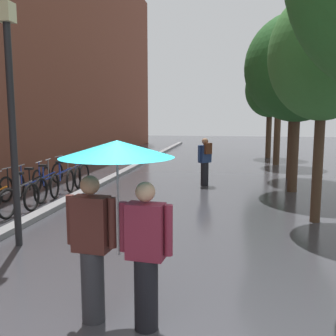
{
  "coord_description": "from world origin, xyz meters",
  "views": [
    {
      "loc": [
        1.15,
        -3.31,
        2.31
      ],
      "look_at": [
        -0.02,
        3.44,
        1.35
      ],
      "focal_mm": 40.04,
      "sensor_mm": 36.0,
      "label": 1
    }
  ],
  "objects_px": {
    "street_tree_1": "(324,56)",
    "street_tree_2": "(298,68)",
    "street_tree_4": "(279,75)",
    "parked_bicycle_6": "(54,180)",
    "couple_under_umbrella": "(117,200)",
    "street_lamp_post": "(11,108)",
    "parked_bicycle_7": "(62,177)",
    "street_tree_5": "(270,90)",
    "parked_bicycle_3": "(13,195)",
    "parked_bicycle_5": "(37,185)",
    "pedestrian_walking_midground": "(205,160)",
    "street_tree_3": "(293,76)",
    "parked_bicycle_4": "(23,189)",
    "parked_bicycle_8": "(70,173)"
  },
  "relations": [
    {
      "from": "street_tree_1",
      "to": "street_tree_2",
      "type": "bearing_deg",
      "value": 89.87
    },
    {
      "from": "street_tree_4",
      "to": "parked_bicycle_6",
      "type": "distance_m",
      "value": 11.41
    },
    {
      "from": "couple_under_umbrella",
      "to": "street_lamp_post",
      "type": "bearing_deg",
      "value": 139.65
    },
    {
      "from": "street_tree_2",
      "to": "parked_bicycle_7",
      "type": "bearing_deg",
      "value": -174.43
    },
    {
      "from": "street_tree_4",
      "to": "street_tree_5",
      "type": "bearing_deg",
      "value": 92.01
    },
    {
      "from": "parked_bicycle_3",
      "to": "parked_bicycle_5",
      "type": "bearing_deg",
      "value": 95.16
    },
    {
      "from": "parked_bicycle_3",
      "to": "parked_bicycle_7",
      "type": "height_order",
      "value": "same"
    },
    {
      "from": "street_tree_2",
      "to": "parked_bicycle_6",
      "type": "xyz_separation_m",
      "value": [
        -7.14,
        -1.38,
        -3.32
      ]
    },
    {
      "from": "parked_bicycle_5",
      "to": "parked_bicycle_7",
      "type": "bearing_deg",
      "value": 88.1
    },
    {
      "from": "street_tree_2",
      "to": "pedestrian_walking_midground",
      "type": "bearing_deg",
      "value": 168.6
    },
    {
      "from": "street_tree_2",
      "to": "street_tree_5",
      "type": "xyz_separation_m",
      "value": [
        0.11,
        9.54,
        0.01
      ]
    },
    {
      "from": "street_tree_4",
      "to": "parked_bicycle_7",
      "type": "distance_m",
      "value": 10.99
    },
    {
      "from": "street_tree_1",
      "to": "street_tree_3",
      "type": "relative_size",
      "value": 0.93
    },
    {
      "from": "parked_bicycle_6",
      "to": "parked_bicycle_7",
      "type": "relative_size",
      "value": 1.0
    },
    {
      "from": "parked_bicycle_7",
      "to": "street_lamp_post",
      "type": "bearing_deg",
      "value": -72.53
    },
    {
      "from": "street_tree_5",
      "to": "parked_bicycle_3",
      "type": "bearing_deg",
      "value": -118.9
    },
    {
      "from": "parked_bicycle_5",
      "to": "street_tree_4",
      "type": "bearing_deg",
      "value": 49.26
    },
    {
      "from": "parked_bicycle_3",
      "to": "pedestrian_walking_midground",
      "type": "distance_m",
      "value": 6.04
    },
    {
      "from": "street_tree_1",
      "to": "parked_bicycle_7",
      "type": "distance_m",
      "value": 8.29
    },
    {
      "from": "pedestrian_walking_midground",
      "to": "parked_bicycle_3",
      "type": "bearing_deg",
      "value": -136.98
    },
    {
      "from": "street_tree_2",
      "to": "parked_bicycle_7",
      "type": "relative_size",
      "value": 4.56
    },
    {
      "from": "street_tree_4",
      "to": "parked_bicycle_7",
      "type": "height_order",
      "value": "street_tree_4"
    },
    {
      "from": "parked_bicycle_4",
      "to": "street_tree_4",
      "type": "bearing_deg",
      "value": 51.01
    },
    {
      "from": "street_tree_3",
      "to": "parked_bicycle_8",
      "type": "relative_size",
      "value": 4.62
    },
    {
      "from": "street_tree_5",
      "to": "parked_bicycle_8",
      "type": "bearing_deg",
      "value": -128.05
    },
    {
      "from": "street_tree_2",
      "to": "parked_bicycle_4",
      "type": "xyz_separation_m",
      "value": [
        -7.29,
        -2.81,
        -3.32
      ]
    },
    {
      "from": "parked_bicycle_3",
      "to": "couple_under_umbrella",
      "type": "bearing_deg",
      "value": -47.37
    },
    {
      "from": "parked_bicycle_6",
      "to": "parked_bicycle_3",
      "type": "bearing_deg",
      "value": -89.49
    },
    {
      "from": "street_tree_4",
      "to": "street_tree_1",
      "type": "bearing_deg",
      "value": -91.32
    },
    {
      "from": "pedestrian_walking_midground",
      "to": "street_lamp_post",
      "type": "bearing_deg",
      "value": -114.1
    },
    {
      "from": "couple_under_umbrella",
      "to": "pedestrian_walking_midground",
      "type": "bearing_deg",
      "value": 87.94
    },
    {
      "from": "street_tree_5",
      "to": "parked_bicycle_6",
      "type": "xyz_separation_m",
      "value": [
        -7.25,
        -10.92,
        -3.33
      ]
    },
    {
      "from": "street_tree_4",
      "to": "street_lamp_post",
      "type": "distance_m",
      "value": 13.72
    },
    {
      "from": "street_tree_3",
      "to": "parked_bicycle_4",
      "type": "xyz_separation_m",
      "value": [
        -7.55,
        -5.33,
        -3.33
      ]
    },
    {
      "from": "parked_bicycle_4",
      "to": "couple_under_umbrella",
      "type": "height_order",
      "value": "couple_under_umbrella"
    },
    {
      "from": "parked_bicycle_4",
      "to": "parked_bicycle_5",
      "type": "xyz_separation_m",
      "value": [
        0.05,
        0.62,
        0.0
      ]
    },
    {
      "from": "parked_bicycle_5",
      "to": "parked_bicycle_8",
      "type": "distance_m",
      "value": 2.3
    },
    {
      "from": "parked_bicycle_6",
      "to": "pedestrian_walking_midground",
      "type": "xyz_separation_m",
      "value": [
        4.42,
        1.93,
        0.47
      ]
    },
    {
      "from": "parked_bicycle_6",
      "to": "street_tree_3",
      "type": "bearing_deg",
      "value": 27.84
    },
    {
      "from": "street_tree_3",
      "to": "couple_under_umbrella",
      "type": "relative_size",
      "value": 2.57
    },
    {
      "from": "parked_bicycle_4",
      "to": "parked_bicycle_5",
      "type": "height_order",
      "value": "same"
    },
    {
      "from": "parked_bicycle_3",
      "to": "street_tree_3",
      "type": "bearing_deg",
      "value": 39.53
    },
    {
      "from": "street_lamp_post",
      "to": "parked_bicycle_8",
      "type": "bearing_deg",
      "value": 105.9
    },
    {
      "from": "parked_bicycle_8",
      "to": "street_tree_5",
      "type": "bearing_deg",
      "value": 51.95
    },
    {
      "from": "street_tree_3",
      "to": "pedestrian_walking_midground",
      "type": "relative_size",
      "value": 3.35
    },
    {
      "from": "parked_bicycle_7",
      "to": "parked_bicycle_8",
      "type": "height_order",
      "value": "same"
    },
    {
      "from": "parked_bicycle_3",
      "to": "pedestrian_walking_midground",
      "type": "relative_size",
      "value": 0.69
    },
    {
      "from": "parked_bicycle_5",
      "to": "street_lamp_post",
      "type": "height_order",
      "value": "street_lamp_post"
    },
    {
      "from": "parked_bicycle_6",
      "to": "parked_bicycle_8",
      "type": "bearing_deg",
      "value": 95.05
    },
    {
      "from": "street_tree_1",
      "to": "parked_bicycle_6",
      "type": "xyz_separation_m",
      "value": [
        -7.13,
        1.97,
        -3.17
      ]
    }
  ]
}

